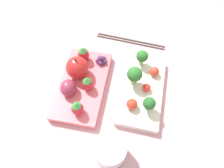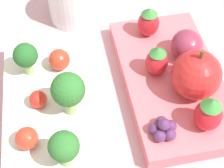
# 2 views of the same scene
# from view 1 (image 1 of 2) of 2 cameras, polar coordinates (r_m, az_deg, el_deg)

# --- Properties ---
(ground_plane) EXTENTS (4.00, 4.00, 0.00)m
(ground_plane) POSITION_cam_1_polar(r_m,az_deg,el_deg) (0.53, 0.43, -1.36)
(ground_plane) COLOR #C6939E
(bento_box_savoury) EXTENTS (0.21, 0.10, 0.02)m
(bento_box_savoury) POSITION_cam_1_polar(r_m,az_deg,el_deg) (0.52, 8.50, -1.85)
(bento_box_savoury) COLOR silver
(bento_box_savoury) RESTS_ON ground_plane
(bento_box_fruit) EXTENTS (0.22, 0.13, 0.02)m
(bento_box_fruit) POSITION_cam_1_polar(r_m,az_deg,el_deg) (0.53, -8.37, -0.39)
(bento_box_fruit) COLOR #DB6670
(bento_box_fruit) RESTS_ON ground_plane
(broccoli_floret_0) EXTENTS (0.03, 0.03, 0.05)m
(broccoli_floret_0) POSITION_cam_1_polar(r_m,az_deg,el_deg) (0.53, 8.60, 7.75)
(broccoli_floret_0) COLOR #93B770
(broccoli_floret_0) RESTS_ON bento_box_savoury
(broccoli_floret_1) EXTENTS (0.03, 0.03, 0.05)m
(broccoli_floret_1) POSITION_cam_1_polar(r_m,az_deg,el_deg) (0.46, 10.58, -5.55)
(broccoli_floret_1) COLOR #93B770
(broccoli_floret_1) RESTS_ON bento_box_savoury
(broccoli_floret_2) EXTENTS (0.04, 0.04, 0.06)m
(broccoli_floret_2) POSITION_cam_1_polar(r_m,az_deg,el_deg) (0.49, 6.45, 2.64)
(broccoli_floret_2) COLOR #93B770
(broccoli_floret_2) RESTS_ON bento_box_savoury
(cherry_tomato_0) EXTENTS (0.02, 0.02, 0.02)m
(cherry_tomato_0) POSITION_cam_1_polar(r_m,az_deg,el_deg) (0.53, 12.03, 3.49)
(cherry_tomato_0) COLOR red
(cherry_tomato_0) RESTS_ON bento_box_savoury
(cherry_tomato_1) EXTENTS (0.02, 0.02, 0.02)m
(cherry_tomato_1) POSITION_cam_1_polar(r_m,az_deg,el_deg) (0.50, 9.87, -1.03)
(cherry_tomato_1) COLOR red
(cherry_tomato_1) RESTS_ON bento_box_savoury
(cherry_tomato_2) EXTENTS (0.03, 0.03, 0.03)m
(cherry_tomato_2) POSITION_cam_1_polar(r_m,az_deg,el_deg) (0.47, 5.71, -5.76)
(cherry_tomato_2) COLOR red
(cherry_tomato_2) RESTS_ON bento_box_savoury
(apple) EXTENTS (0.06, 0.06, 0.07)m
(apple) POSITION_cam_1_polar(r_m,az_deg,el_deg) (0.51, -9.89, 4.65)
(apple) COLOR red
(apple) RESTS_ON bento_box_fruit
(strawberry_0) EXTENTS (0.03, 0.03, 0.04)m
(strawberry_0) POSITION_cam_1_polar(r_m,az_deg,el_deg) (0.49, -7.00, 0.03)
(strawberry_0) COLOR red
(strawberry_0) RESTS_ON bento_box_fruit
(strawberry_1) EXTENTS (0.03, 0.03, 0.05)m
(strawberry_1) POSITION_cam_1_polar(r_m,az_deg,el_deg) (0.54, -8.18, 8.40)
(strawberry_1) COLOR red
(strawberry_1) RESTS_ON bento_box_fruit
(strawberry_2) EXTENTS (0.03, 0.03, 0.04)m
(strawberry_2) POSITION_cam_1_polar(r_m,az_deg,el_deg) (0.47, -9.91, -6.83)
(strawberry_2) COLOR red
(strawberry_2) RESTS_ON bento_box_fruit
(plum) EXTENTS (0.04, 0.04, 0.04)m
(plum) POSITION_cam_1_polar(r_m,az_deg,el_deg) (0.50, -12.39, -1.05)
(plum) COLOR #892D47
(plum) RESTS_ON bento_box_fruit
(grape_cluster) EXTENTS (0.03, 0.03, 0.02)m
(grape_cluster) POSITION_cam_1_polar(r_m,az_deg,el_deg) (0.55, -3.09, 6.85)
(grape_cluster) COLOR #562D5B
(grape_cluster) RESTS_ON bento_box_fruit
(drinking_cup) EXTENTS (0.07, 0.07, 0.06)m
(drinking_cup) POSITION_cam_1_polar(r_m,az_deg,el_deg) (0.44, -0.53, -18.48)
(drinking_cup) COLOR silver
(drinking_cup) RESTS_ON ground_plane
(chopsticks_pair) EXTENTS (0.02, 0.21, 0.01)m
(chopsticks_pair) POSITION_cam_1_polar(r_m,az_deg,el_deg) (0.63, 5.32, 12.19)
(chopsticks_pair) COLOR #332D28
(chopsticks_pair) RESTS_ON ground_plane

